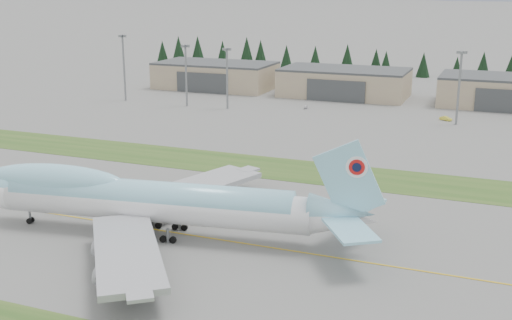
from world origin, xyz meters
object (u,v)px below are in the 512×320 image
at_px(boeing_747_freighter, 150,200).
at_px(hangar_center, 344,82).
at_px(service_vehicle_b, 446,120).
at_px(hangar_right, 510,92).
at_px(hangar_left, 216,75).
at_px(service_vehicle_a, 306,108).

distance_m(boeing_747_freighter, hangar_center, 152.01).
distance_m(boeing_747_freighter, service_vehicle_b, 124.98).
bearing_deg(hangar_right, boeing_747_freighter, -110.42).
xyz_separation_m(boeing_747_freighter, hangar_center, (-3.43, 151.97, -0.88)).
relative_size(hangar_left, hangar_center, 1.00).
bearing_deg(service_vehicle_b, hangar_center, 77.19).
bearing_deg(boeing_747_freighter, service_vehicle_b, 63.85).
distance_m(hangar_center, service_vehicle_a, 31.00).
bearing_deg(service_vehicle_a, boeing_747_freighter, -99.53).
bearing_deg(hangar_right, service_vehicle_a, -155.76).
xyz_separation_m(hangar_center, hangar_right, (60.00, 0.00, 0.00)).
height_order(boeing_747_freighter, hangar_left, boeing_747_freighter).
relative_size(boeing_747_freighter, hangar_center, 1.51).
relative_size(hangar_left, service_vehicle_a, 14.85).
height_order(hangar_right, service_vehicle_b, hangar_right).
xyz_separation_m(boeing_747_freighter, service_vehicle_b, (38.15, 118.85, -6.27)).
bearing_deg(service_vehicle_a, hangar_center, 63.94).
bearing_deg(hangar_left, hangar_right, 0.00).
relative_size(boeing_747_freighter, hangar_left, 1.51).
xyz_separation_m(hangar_left, service_vehicle_a, (48.67, -29.86, -5.39)).
bearing_deg(hangar_left, hangar_center, 0.00).
relative_size(hangar_right, service_vehicle_a, 14.85).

